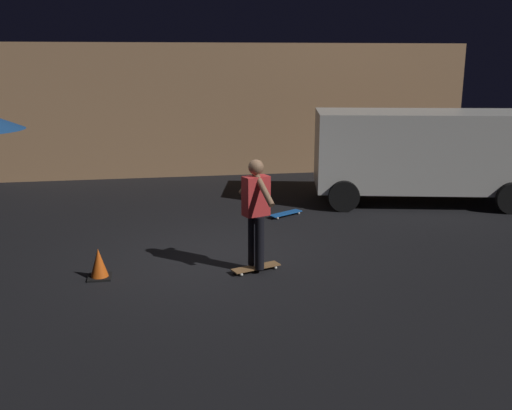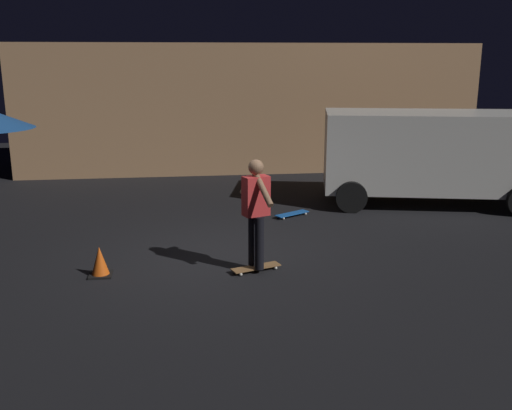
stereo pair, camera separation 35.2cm
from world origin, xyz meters
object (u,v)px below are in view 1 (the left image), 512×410
Objects in this scene: skateboard_ridden at (256,268)px; skater at (256,206)px; parked_van at (420,151)px; skateboard_spare at (286,213)px; traffic_cone at (99,265)px.

skater is at bearing 116.57° from skateboard_ridden.
skateboard_spare is at bearing -166.45° from parked_van.
skateboard_spare is 3.38m from skater.
parked_van is 5.80m from skater.
traffic_cone is at bearing -151.03° from parked_van.
traffic_cone is (-3.48, -2.94, 0.16)m from skateboard_spare.
skateboard_ridden is 2.36m from traffic_cone.
traffic_cone is (-6.71, -3.72, -0.95)m from parked_van.
skater reaches higher than traffic_cone.
parked_van reaches higher than skateboard_ridden.
skater is at bearing -2.28° from traffic_cone.
skater is at bearing -138.88° from parked_van.
skateboard_ridden and skateboard_spare have the same top height.
skateboard_ridden is 3.23m from skateboard_spare.
traffic_cone is at bearing -139.82° from skateboard_spare.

